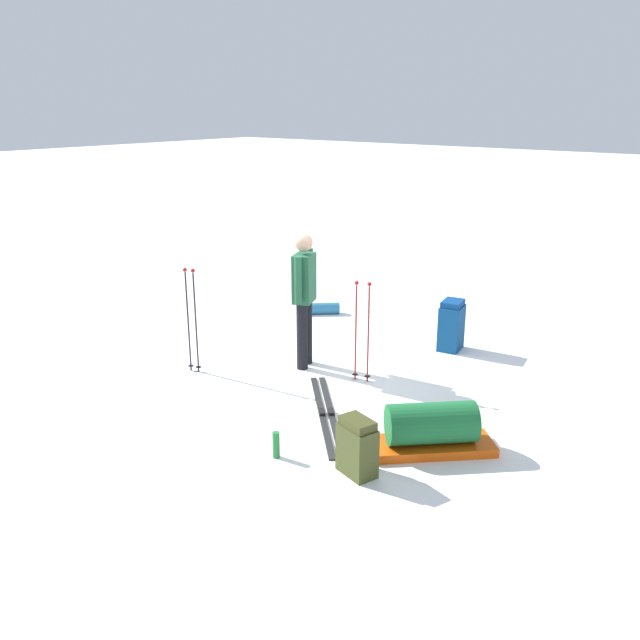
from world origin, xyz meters
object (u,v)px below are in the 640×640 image
(backpack_bright, at_px, (357,447))
(sleeping_mat_rolled, at_px, (322,308))
(ski_poles_planted_near, at_px, (192,315))
(thermos_bottle, at_px, (276,445))
(skier_standing, at_px, (304,293))
(ski_pair_near, at_px, (326,413))
(gear_sled, at_px, (431,429))
(ski_poles_planted_far, at_px, (362,326))
(backpack_large_dark, at_px, (451,326))

(backpack_bright, xyz_separation_m, sleeping_mat_rolled, (3.24, -3.62, -0.18))
(ski_poles_planted_near, distance_m, sleeping_mat_rolled, 2.94)
(sleeping_mat_rolled, bearing_deg, thermos_bottle, 122.72)
(skier_standing, height_order, ski_poles_planted_near, skier_standing)
(ski_pair_near, relative_size, thermos_bottle, 5.93)
(gear_sled, bearing_deg, ski_pair_near, -0.00)
(skier_standing, bearing_deg, ski_poles_planted_far, -176.01)
(ski_poles_planted_near, height_order, ski_poles_planted_far, ski_poles_planted_near)
(ski_poles_planted_near, height_order, gear_sled, ski_poles_planted_near)
(sleeping_mat_rolled, distance_m, thermos_bottle, 4.57)
(backpack_bright, height_order, gear_sled, backpack_bright)
(ski_poles_planted_far, xyz_separation_m, gear_sled, (-1.52, 1.01, -0.46))
(ski_pair_near, height_order, ski_poles_planted_far, ski_poles_planted_far)
(backpack_bright, relative_size, sleeping_mat_rolled, 0.99)
(ski_poles_planted_far, relative_size, gear_sled, 1.04)
(backpack_bright, bearing_deg, ski_poles_planted_far, -56.05)
(ski_poles_planted_near, distance_m, gear_sled, 3.36)
(backpack_bright, bearing_deg, ski_poles_planted_near, -14.04)
(skier_standing, xyz_separation_m, ski_poles_planted_far, (-0.84, -0.06, -0.27))
(gear_sled, bearing_deg, ski_poles_planted_far, -33.64)
(gear_sled, relative_size, sleeping_mat_rolled, 2.16)
(gear_sled, distance_m, sleeping_mat_rolled, 4.54)
(backpack_bright, height_order, sleeping_mat_rolled, backpack_bright)
(skier_standing, height_order, ski_pair_near, skier_standing)
(ski_poles_planted_far, xyz_separation_m, sleeping_mat_rolled, (2.03, -1.81, -0.60))
(ski_pair_near, xyz_separation_m, backpack_bright, (-0.96, 0.79, 0.25))
(backpack_large_dark, xyz_separation_m, backpack_bright, (-0.88, 3.44, -0.07))
(ski_pair_near, bearing_deg, ski_poles_planted_near, 1.05)
(ski_pair_near, height_order, sleeping_mat_rolled, sleeping_mat_rolled)
(backpack_large_dark, xyz_separation_m, gear_sled, (-1.19, 2.65, -0.11))
(backpack_bright, distance_m, ski_poles_planted_far, 2.22)
(sleeping_mat_rolled, relative_size, thermos_bottle, 2.12)
(skier_standing, height_order, backpack_large_dark, skier_standing)
(backpack_bright, relative_size, thermos_bottle, 2.10)
(backpack_bright, bearing_deg, sleeping_mat_rolled, -48.12)
(skier_standing, distance_m, gear_sled, 2.65)
(backpack_bright, bearing_deg, gear_sled, -111.29)
(ski_pair_near, bearing_deg, backpack_bright, 140.52)
(ski_pair_near, bearing_deg, backpack_large_dark, -91.65)
(gear_sled, distance_m, thermos_bottle, 1.49)
(gear_sled, bearing_deg, thermos_bottle, 43.47)
(ski_poles_planted_near, relative_size, thermos_bottle, 5.07)
(ski_poles_planted_far, bearing_deg, backpack_bright, 123.95)
(backpack_bright, relative_size, ski_poles_planted_near, 0.41)
(skier_standing, xyz_separation_m, sleeping_mat_rolled, (1.19, -1.87, -0.86))
(skier_standing, distance_m, ski_poles_planted_near, 1.40)
(backpack_large_dark, relative_size, backpack_bright, 1.26)
(skier_standing, bearing_deg, ski_pair_near, 138.82)
(gear_sled, bearing_deg, ski_poles_planted_near, 0.65)
(ski_poles_planted_far, bearing_deg, skier_standing, 3.99)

